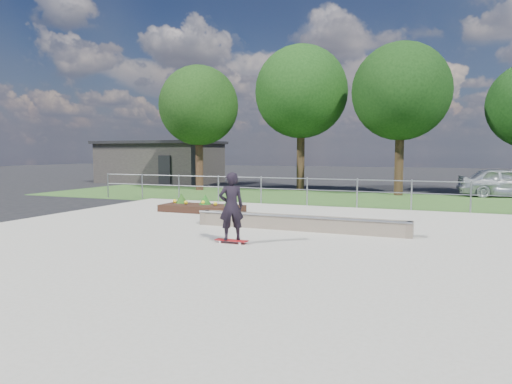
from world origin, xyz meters
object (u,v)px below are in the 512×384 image
at_px(grind_ledge, 299,223).
at_px(skateboarder, 231,207).
at_px(parked_car, 505,182).
at_px(planter_bed, 203,207).

relative_size(grind_ledge, skateboarder, 3.55).
bearing_deg(grind_ledge, parked_car, 63.82).
bearing_deg(skateboarder, grind_ledge, 68.06).
bearing_deg(parked_car, grind_ledge, 145.27).
distance_m(skateboarder, parked_car, 17.41).
xyz_separation_m(planter_bed, skateboarder, (3.42, -4.83, 0.69)).
height_order(grind_ledge, parked_car, parked_car).
bearing_deg(planter_bed, skateboarder, -54.69).
height_order(grind_ledge, skateboarder, skateboarder).
distance_m(planter_bed, parked_car, 15.43).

